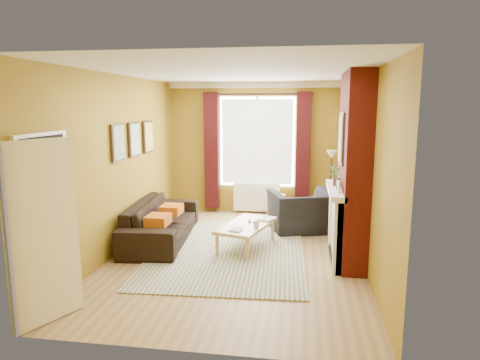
# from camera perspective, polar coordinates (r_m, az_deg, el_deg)

# --- Properties ---
(ground) EXTENTS (5.50, 5.50, 0.00)m
(ground) POSITION_cam_1_polar(r_m,az_deg,el_deg) (6.86, -0.32, -9.86)
(ground) COLOR olive
(ground) RESTS_ON ground
(room_walls) EXTENTS (3.82, 5.54, 2.83)m
(room_walls) POSITION_cam_1_polar(r_m,az_deg,el_deg) (6.73, 5.41, 1.87)
(room_walls) COLOR olive
(room_walls) RESTS_ON ground
(striped_rug) EXTENTS (2.56, 3.44, 0.02)m
(striped_rug) POSITION_cam_1_polar(r_m,az_deg,el_deg) (6.96, -1.61, -9.50)
(striped_rug) COLOR #366595
(striped_rug) RESTS_ON ground
(sofa) EXTENTS (1.12, 2.42, 0.68)m
(sofa) POSITION_cam_1_polar(r_m,az_deg,el_deg) (7.58, -10.40, -5.38)
(sofa) COLOR black
(sofa) RESTS_ON ground
(armchair) EXTENTS (1.42, 1.32, 0.75)m
(armchair) POSITION_cam_1_polar(r_m,az_deg,el_deg) (8.08, 8.35, -4.12)
(armchair) COLOR black
(armchair) RESTS_ON ground
(coffee_table) EXTENTS (0.94, 1.38, 0.42)m
(coffee_table) POSITION_cam_1_polar(r_m,az_deg,el_deg) (7.02, 0.86, -6.20)
(coffee_table) COLOR tan
(coffee_table) RESTS_ON ground
(wicker_stool) EXTENTS (0.48, 0.48, 0.48)m
(wicker_stool) POSITION_cam_1_polar(r_m,az_deg,el_deg) (9.04, 4.83, -3.42)
(wicker_stool) COLOR olive
(wicker_stool) RESTS_ON ground
(floor_lamp) EXTENTS (0.21, 0.21, 1.44)m
(floor_lamp) POSITION_cam_1_polar(r_m,az_deg,el_deg) (8.70, 12.06, 1.87)
(floor_lamp) COLOR black
(floor_lamp) RESTS_ON ground
(book_a) EXTENTS (0.21, 0.26, 0.02)m
(book_a) POSITION_cam_1_polar(r_m,az_deg,el_deg) (6.68, -1.24, -6.55)
(book_a) COLOR #999999
(book_a) RESTS_ON coffee_table
(book_b) EXTENTS (0.34, 0.38, 0.02)m
(book_b) POSITION_cam_1_polar(r_m,az_deg,el_deg) (7.33, 2.84, -5.05)
(book_b) COLOR #999999
(book_b) RESTS_ON coffee_table
(mug) EXTENTS (0.16, 0.16, 0.10)m
(mug) POSITION_cam_1_polar(r_m,az_deg,el_deg) (6.78, 2.19, -5.94)
(mug) COLOR #999999
(mug) RESTS_ON coffee_table
(tv_remote) EXTENTS (0.06, 0.17, 0.02)m
(tv_remote) POSITION_cam_1_polar(r_m,az_deg,el_deg) (7.14, 1.31, -5.46)
(tv_remote) COLOR #232326
(tv_remote) RESTS_ON coffee_table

